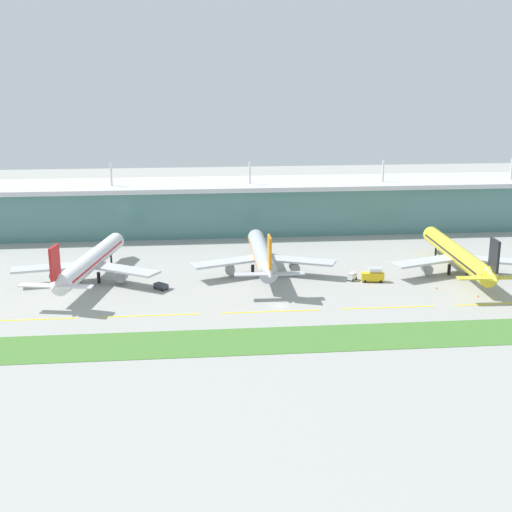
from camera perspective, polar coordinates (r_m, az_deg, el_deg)
ground_plane at (r=201.53m, az=1.93°, el=-4.12°), size 600.00×600.00×0.00m
terminal_building at (r=293.92m, az=-0.61°, el=4.16°), size 288.00×34.00×29.86m
airliner_near at (r=228.80m, az=-13.52°, el=-0.50°), size 47.85×65.48×18.90m
airliner_middle at (r=230.76m, az=0.49°, el=0.05°), size 48.79×59.31×18.90m
airliner_far at (r=240.82m, az=16.27°, el=0.08°), size 48.76×68.01×18.90m
taxiway_stripe_west at (r=200.61m, az=-18.50°, el=-5.01°), size 28.00×0.70×0.04m
taxiway_stripe_mid_west at (r=195.77m, az=-8.72°, el=-4.87°), size 28.00×0.70×0.04m
taxiway_stripe_centre at (r=196.78m, az=1.24°, el=-4.59°), size 28.00×0.70×0.04m
taxiway_stripe_mid_east at (r=203.55m, az=10.81°, el=-4.19°), size 28.00×0.70×0.04m
taxiway_stripe_east at (r=215.53m, az=19.53°, el=-3.72°), size 28.00×0.70×0.04m
grass_verge at (r=177.23m, az=3.06°, el=-6.87°), size 300.00×18.00×0.10m
pushback_tug at (r=217.97m, az=-7.81°, el=-2.46°), size 4.81×4.80×1.85m
fuel_truck at (r=226.49m, az=9.62°, el=-1.55°), size 7.46×3.46×4.95m
baggage_cart at (r=227.33m, az=7.91°, el=-1.68°), size 3.69×3.93×2.48m
safety_cone_left_wingtip at (r=219.48m, az=17.80°, el=-3.14°), size 0.56×0.56×0.70m
safety_cone_nose_front at (r=223.86m, az=14.63°, el=-2.55°), size 0.56×0.56×0.70m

